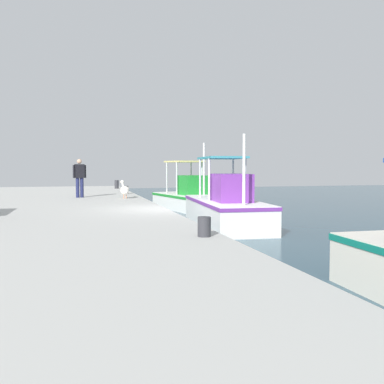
# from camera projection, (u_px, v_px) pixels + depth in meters

# --- Properties ---
(quay_pier) EXTENTS (36.00, 10.00, 0.80)m
(quay_pier) POSITION_uv_depth(u_px,v_px,m) (9.00, 226.00, 13.18)
(quay_pier) COLOR #B2B2AD
(quay_pier) RESTS_ON ground
(fishing_boat_nearest) EXTENTS (5.17, 3.01, 3.37)m
(fishing_boat_nearest) POSITION_uv_depth(u_px,v_px,m) (188.00, 198.00, 22.13)
(fishing_boat_nearest) COLOR white
(fishing_boat_nearest) RESTS_ON ground
(fishing_boat_second) EXTENTS (6.26, 2.48, 3.28)m
(fishing_boat_second) POSITION_uv_depth(u_px,v_px,m) (226.00, 207.00, 15.91)
(fishing_boat_second) COLOR white
(fishing_boat_second) RESTS_ON ground
(pelican) EXTENTS (0.97, 0.50, 0.82)m
(pelican) POSITION_uv_depth(u_px,v_px,m) (125.00, 190.00, 19.05)
(pelican) COLOR tan
(pelican) RESTS_ON quay_pier
(fisherman_standing) EXTENTS (0.35, 0.60, 1.78)m
(fisherman_standing) POSITION_uv_depth(u_px,v_px,m) (80.00, 176.00, 19.66)
(fisherman_standing) COLOR #1E234C
(fisherman_standing) RESTS_ON quay_pier
(mooring_bollard_nearest) EXTENTS (0.27, 0.27, 0.55)m
(mooring_bollard_nearest) POSITION_uv_depth(u_px,v_px,m) (117.00, 184.00, 27.87)
(mooring_bollard_nearest) COLOR #333338
(mooring_bollard_nearest) RESTS_ON quay_pier
(mooring_bollard_second) EXTENTS (0.23, 0.23, 0.42)m
(mooring_bollard_second) POSITION_uv_depth(u_px,v_px,m) (126.00, 190.00, 22.44)
(mooring_bollard_second) COLOR #333338
(mooring_bollard_second) RESTS_ON quay_pier
(mooring_bollard_third) EXTENTS (0.27, 0.27, 0.40)m
(mooring_bollard_third) POSITION_uv_depth(u_px,v_px,m) (204.00, 227.00, 8.66)
(mooring_bollard_third) COLOR #333338
(mooring_bollard_third) RESTS_ON quay_pier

